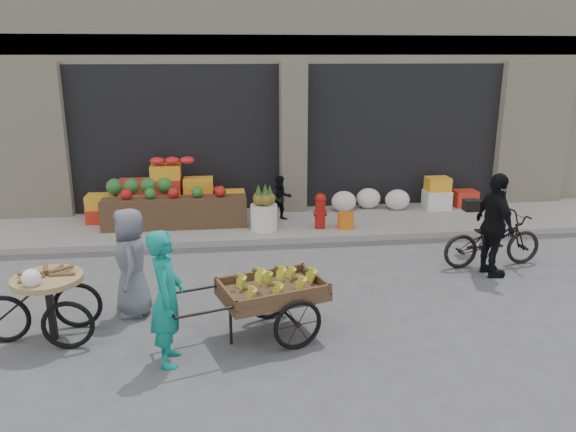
{
  "coord_description": "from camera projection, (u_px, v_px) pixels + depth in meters",
  "views": [
    {
      "loc": [
        -1.55,
        -6.84,
        3.42
      ],
      "look_at": [
        -0.58,
        1.11,
        1.1
      ],
      "focal_mm": 35.0,
      "sensor_mm": 36.0,
      "label": 1
    }
  ],
  "objects": [
    {
      "name": "ground",
      "position": [
        340.0,
        314.0,
        7.65
      ],
      "size": [
        80.0,
        80.0,
        0.0
      ],
      "primitive_type": "plane",
      "color": "#424244",
      "rests_on": "ground"
    },
    {
      "name": "sidewalk",
      "position": [
        298.0,
        224.0,
        11.54
      ],
      "size": [
        18.0,
        2.2,
        0.12
      ],
      "primitive_type": "cube",
      "color": "gray",
      "rests_on": "ground"
    },
    {
      "name": "building",
      "position": [
        278.0,
        56.0,
        14.37
      ],
      "size": [
        14.0,
        6.45,
        7.0
      ],
      "color": "beige",
      "rests_on": "ground"
    },
    {
      "name": "fruit_display",
      "position": [
        175.0,
        195.0,
        11.35
      ],
      "size": [
        3.1,
        1.12,
        1.24
      ],
      "color": "red",
      "rests_on": "sidewalk"
    },
    {
      "name": "pineapple_bin",
      "position": [
        264.0,
        217.0,
        10.89
      ],
      "size": [
        0.52,
        0.52,
        0.5
      ],
      "primitive_type": "cylinder",
      "color": "silver",
      "rests_on": "sidewalk"
    },
    {
      "name": "fire_hydrant",
      "position": [
        320.0,
        209.0,
        10.94
      ],
      "size": [
        0.22,
        0.22,
        0.71
      ],
      "color": "#A5140F",
      "rests_on": "sidewalk"
    },
    {
      "name": "orange_bucket",
      "position": [
        346.0,
        221.0,
        11.01
      ],
      "size": [
        0.32,
        0.32,
        0.3
      ],
      "primitive_type": "cylinder",
      "color": "orange",
      "rests_on": "sidewalk"
    },
    {
      "name": "right_bay_goods",
      "position": [
        412.0,
        196.0,
        12.32
      ],
      "size": [
        3.35,
        0.6,
        0.7
      ],
      "color": "silver",
      "rests_on": "sidewalk"
    },
    {
      "name": "seated_person",
      "position": [
        281.0,
        198.0,
        11.45
      ],
      "size": [
        0.51,
        0.43,
        0.93
      ],
      "primitive_type": "imported",
      "rotation": [
        0.0,
        0.0,
        0.17
      ],
      "color": "black",
      "rests_on": "sidewalk"
    },
    {
      "name": "banana_cart",
      "position": [
        269.0,
        288.0,
        6.9
      ],
      "size": [
        2.28,
        1.42,
        0.89
      ],
      "rotation": [
        0.0,
        0.0,
        0.3
      ],
      "color": "brown",
      "rests_on": "ground"
    },
    {
      "name": "vendor_woman",
      "position": [
        167.0,
        298.0,
        6.27
      ],
      "size": [
        0.4,
        0.59,
        1.59
      ],
      "primitive_type": "imported",
      "rotation": [
        0.0,
        0.0,
        1.54
      ],
      "color": "#108073",
      "rests_on": "ground"
    },
    {
      "name": "tricycle_cart",
      "position": [
        49.0,
        297.0,
        6.84
      ],
      "size": [
        1.43,
        0.86,
        0.95
      ],
      "rotation": [
        0.0,
        0.0,
        0.03
      ],
      "color": "#9E7F51",
      "rests_on": "ground"
    },
    {
      "name": "vendor_grey",
      "position": [
        131.0,
        262.0,
        7.49
      ],
      "size": [
        0.57,
        0.79,
        1.49
      ],
      "primitive_type": "imported",
      "rotation": [
        0.0,
        0.0,
        -1.43
      ],
      "color": "slate",
      "rests_on": "ground"
    },
    {
      "name": "bicycle",
      "position": [
        492.0,
        240.0,
        9.3
      ],
      "size": [
        1.75,
        0.72,
        0.9
      ],
      "primitive_type": "imported",
      "rotation": [
        0.0,
        0.0,
        1.64
      ],
      "color": "black",
      "rests_on": "ground"
    },
    {
      "name": "cyclist",
      "position": [
        495.0,
        225.0,
        8.79
      ],
      "size": [
        0.48,
        1.0,
        1.67
      ],
      "primitive_type": "imported",
      "rotation": [
        0.0,
        0.0,
        1.64
      ],
      "color": "black",
      "rests_on": "ground"
    }
  ]
}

